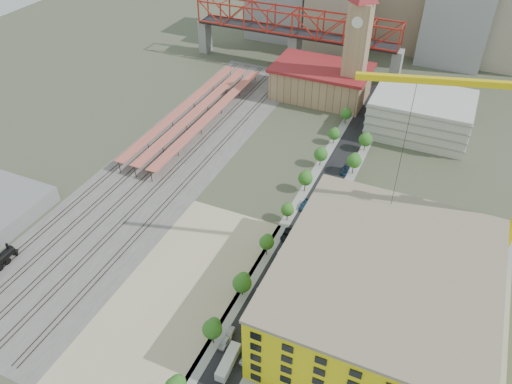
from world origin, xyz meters
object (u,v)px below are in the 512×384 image
at_px(clock_tower, 358,34).
at_px(car_0, 225,342).
at_px(site_trailer_a, 228,362).
at_px(site_trailer_b, 259,307).
at_px(site_trailer_d, 292,247).
at_px(site_trailer_c, 268,289).
at_px(construction_building, 382,295).

distance_m(clock_tower, car_0, 122.61).
distance_m(site_trailer_a, site_trailer_b, 15.98).
relative_size(site_trailer_d, car_0, 2.46).
distance_m(site_trailer_b, car_0, 12.00).
height_order(site_trailer_a, site_trailer_c, site_trailer_c).
height_order(construction_building, site_trailer_c, construction_building).
height_order(construction_building, site_trailer_b, construction_building).
distance_m(site_trailer_c, car_0, 17.64).
relative_size(clock_tower, site_trailer_b, 5.78).
relative_size(construction_building, site_trailer_a, 5.80).
bearing_deg(site_trailer_d, clock_tower, 104.01).
relative_size(site_trailer_c, car_0, 2.40).
bearing_deg(car_0, clock_tower, 95.52).
height_order(site_trailer_c, site_trailer_d, site_trailer_d).
height_order(site_trailer_b, site_trailer_d, site_trailer_d).
bearing_deg(construction_building, site_trailer_d, 151.60).
xyz_separation_m(construction_building, site_trailer_b, (-26.00, -7.66, -8.18)).
bearing_deg(clock_tower, construction_building, -71.22).
height_order(site_trailer_b, site_trailer_c, site_trailer_c).
xyz_separation_m(site_trailer_b, car_0, (-3.00, -11.61, -0.51)).
xyz_separation_m(construction_building, site_trailer_d, (-26.00, 14.06, -7.99)).
bearing_deg(site_trailer_c, construction_building, 7.07).
height_order(clock_tower, car_0, clock_tower).
relative_size(clock_tower, site_trailer_d, 5.01).
bearing_deg(site_trailer_a, clock_tower, 91.18).
bearing_deg(clock_tower, site_trailer_c, -85.51).
distance_m(construction_building, site_trailer_d, 30.62).
relative_size(site_trailer_b, site_trailer_c, 0.89).
relative_size(construction_building, site_trailer_c, 5.00).
distance_m(construction_building, site_trailer_b, 28.31).
height_order(site_trailer_c, car_0, site_trailer_c).
relative_size(clock_tower, car_0, 12.31).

